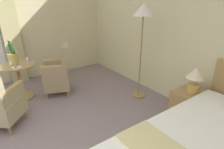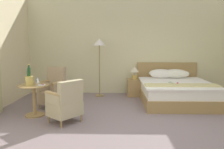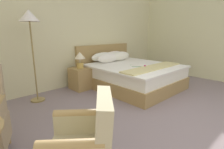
{
  "view_description": "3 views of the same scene",
  "coord_description": "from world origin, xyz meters",
  "px_view_note": "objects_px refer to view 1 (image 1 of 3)",
  "views": [
    {
      "loc": [
        1.31,
        0.48,
        1.76
      ],
      "look_at": [
        -0.26,
        1.58,
        1.0
      ],
      "focal_mm": 28.0,
      "sensor_mm": 36.0,
      "label": 1
    },
    {
      "loc": [
        -0.45,
        -3.95,
        1.58
      ],
      "look_at": [
        -0.59,
        1.25,
        0.89
      ],
      "focal_mm": 35.0,
      "sensor_mm": 36.0,
      "label": 2
    },
    {
      "loc": [
        -2.24,
        -0.75,
        1.4
      ],
      "look_at": [
        -0.55,
        1.05,
        0.79
      ],
      "focal_mm": 28.0,
      "sensor_mm": 36.0,
      "label": 3
    }
  ],
  "objects_px": {
    "armchair_by_window": "(59,73)",
    "wine_glass_near_bucket": "(11,63)",
    "nightstand": "(189,107)",
    "wine_glass_near_edge": "(27,58)",
    "snack_plate": "(17,67)",
    "bedside_lamp": "(195,76)",
    "side_table_round": "(19,79)",
    "floor_lamp_brass": "(143,18)",
    "champagne_bucket": "(13,57)"
  },
  "relations": [
    {
      "from": "snack_plate",
      "to": "armchair_by_window",
      "type": "bearing_deg",
      "value": 88.13
    },
    {
      "from": "nightstand",
      "to": "snack_plate",
      "type": "height_order",
      "value": "snack_plate"
    },
    {
      "from": "side_table_round",
      "to": "snack_plate",
      "type": "distance_m",
      "value": 0.35
    },
    {
      "from": "floor_lamp_brass",
      "to": "wine_glass_near_bucket",
      "type": "height_order",
      "value": "floor_lamp_brass"
    },
    {
      "from": "wine_glass_near_bucket",
      "to": "side_table_round",
      "type": "bearing_deg",
      "value": 147.2
    },
    {
      "from": "nightstand",
      "to": "floor_lamp_brass",
      "type": "distance_m",
      "value": 1.69
    },
    {
      "from": "side_table_round",
      "to": "wine_glass_near_bucket",
      "type": "xyz_separation_m",
      "value": [
        0.13,
        -0.08,
        0.38
      ]
    },
    {
      "from": "floor_lamp_brass",
      "to": "armchair_by_window",
      "type": "relative_size",
      "value": 1.74
    },
    {
      "from": "side_table_round",
      "to": "wine_glass_near_bucket",
      "type": "height_order",
      "value": "wine_glass_near_bucket"
    },
    {
      "from": "nightstand",
      "to": "wine_glass_near_edge",
      "type": "bearing_deg",
      "value": -142.68
    },
    {
      "from": "nightstand",
      "to": "bedside_lamp",
      "type": "distance_m",
      "value": 0.52
    },
    {
      "from": "wine_glass_near_bucket",
      "to": "armchair_by_window",
      "type": "bearing_deg",
      "value": 84.21
    },
    {
      "from": "floor_lamp_brass",
      "to": "side_table_round",
      "type": "bearing_deg",
      "value": -123.4
    },
    {
      "from": "floor_lamp_brass",
      "to": "armchair_by_window",
      "type": "height_order",
      "value": "floor_lamp_brass"
    },
    {
      "from": "bedside_lamp",
      "to": "armchair_by_window",
      "type": "height_order",
      "value": "armchair_by_window"
    },
    {
      "from": "armchair_by_window",
      "to": "side_table_round",
      "type": "bearing_deg",
      "value": -106.44
    },
    {
      "from": "side_table_round",
      "to": "champagne_bucket",
      "type": "height_order",
      "value": "champagne_bucket"
    },
    {
      "from": "floor_lamp_brass",
      "to": "champagne_bucket",
      "type": "distance_m",
      "value": 2.55
    },
    {
      "from": "bedside_lamp",
      "to": "side_table_round",
      "type": "relative_size",
      "value": 0.56
    },
    {
      "from": "side_table_round",
      "to": "snack_plate",
      "type": "xyz_separation_m",
      "value": [
        0.19,
        -0.02,
        0.29
      ]
    },
    {
      "from": "floor_lamp_brass",
      "to": "champagne_bucket",
      "type": "relative_size",
      "value": 3.77
    },
    {
      "from": "side_table_round",
      "to": "armchair_by_window",
      "type": "height_order",
      "value": "armchair_by_window"
    },
    {
      "from": "side_table_round",
      "to": "armchair_by_window",
      "type": "bearing_deg",
      "value": 73.56
    },
    {
      "from": "bedside_lamp",
      "to": "wine_glass_near_edge",
      "type": "height_order",
      "value": "bedside_lamp"
    },
    {
      "from": "bedside_lamp",
      "to": "wine_glass_near_bucket",
      "type": "bearing_deg",
      "value": -137.07
    },
    {
      "from": "wine_glass_near_edge",
      "to": "wine_glass_near_bucket",
      "type": "bearing_deg",
      "value": -68.64
    },
    {
      "from": "champagne_bucket",
      "to": "armchair_by_window",
      "type": "bearing_deg",
      "value": 68.08
    },
    {
      "from": "champagne_bucket",
      "to": "wine_glass_near_edge",
      "type": "relative_size",
      "value": 3.39
    },
    {
      "from": "champagne_bucket",
      "to": "armchair_by_window",
      "type": "xyz_separation_m",
      "value": [
        0.3,
        0.74,
        -0.41
      ]
    },
    {
      "from": "champagne_bucket",
      "to": "wine_glass_near_edge",
      "type": "height_order",
      "value": "champagne_bucket"
    },
    {
      "from": "armchair_by_window",
      "to": "bedside_lamp",
      "type": "bearing_deg",
      "value": 30.85
    },
    {
      "from": "floor_lamp_brass",
      "to": "wine_glass_near_bucket",
      "type": "distance_m",
      "value": 2.5
    },
    {
      "from": "armchair_by_window",
      "to": "wine_glass_near_bucket",
      "type": "bearing_deg",
      "value": -95.79
    },
    {
      "from": "armchair_by_window",
      "to": "champagne_bucket",
      "type": "bearing_deg",
      "value": -111.92
    },
    {
      "from": "champagne_bucket",
      "to": "bedside_lamp",
      "type": "bearing_deg",
      "value": 39.45
    },
    {
      "from": "bedside_lamp",
      "to": "floor_lamp_brass",
      "type": "relative_size",
      "value": 0.22
    },
    {
      "from": "champagne_bucket",
      "to": "side_table_round",
      "type": "bearing_deg",
      "value": 12.14
    },
    {
      "from": "nightstand",
      "to": "armchair_by_window",
      "type": "height_order",
      "value": "armchair_by_window"
    },
    {
      "from": "bedside_lamp",
      "to": "wine_glass_near_bucket",
      "type": "distance_m",
      "value": 3.12
    },
    {
      "from": "champagne_bucket",
      "to": "snack_plate",
      "type": "height_order",
      "value": "champagne_bucket"
    },
    {
      "from": "bedside_lamp",
      "to": "nightstand",
      "type": "bearing_deg",
      "value": 0.0
    },
    {
      "from": "side_table_round",
      "to": "champagne_bucket",
      "type": "xyz_separation_m",
      "value": [
        -0.08,
        -0.02,
        0.43
      ]
    },
    {
      "from": "wine_glass_near_edge",
      "to": "nightstand",
      "type": "bearing_deg",
      "value": 37.32
    },
    {
      "from": "nightstand",
      "to": "champagne_bucket",
      "type": "distance_m",
      "value": 3.29
    },
    {
      "from": "side_table_round",
      "to": "wine_glass_near_bucket",
      "type": "relative_size",
      "value": 4.96
    },
    {
      "from": "wine_glass_near_bucket",
      "to": "snack_plate",
      "type": "xyz_separation_m",
      "value": [
        0.06,
        0.07,
        -0.09
      ]
    },
    {
      "from": "bedside_lamp",
      "to": "snack_plate",
      "type": "height_order",
      "value": "bedside_lamp"
    },
    {
      "from": "wine_glass_near_edge",
      "to": "snack_plate",
      "type": "relative_size",
      "value": 0.86
    },
    {
      "from": "floor_lamp_brass",
      "to": "armchair_by_window",
      "type": "bearing_deg",
      "value": -130.93
    },
    {
      "from": "floor_lamp_brass",
      "to": "champagne_bucket",
      "type": "xyz_separation_m",
      "value": [
        -1.4,
        -2.01,
        -0.7
      ]
    }
  ]
}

